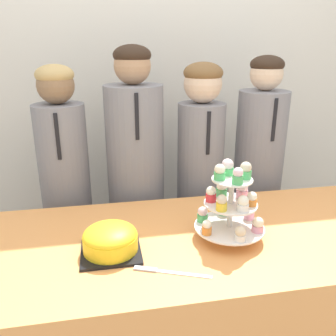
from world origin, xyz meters
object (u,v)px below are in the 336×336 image
object	(u,v)px
student_1	(137,195)
student_3	(256,190)
student_0	(68,205)
student_2	(199,192)
cupcake_stand	(231,202)
round_cake	(110,239)
cake_knife	(159,271)

from	to	relation	value
student_1	student_3	world-z (taller)	student_1
student_0	student_1	bearing A→B (deg)	0.00
student_0	student_2	size ratio (longest dim) A/B	1.00
cupcake_stand	student_2	size ratio (longest dim) A/B	0.22
round_cake	cupcake_stand	world-z (taller)	cupcake_stand
student_1	student_2	bearing A→B (deg)	-0.00
student_2	student_3	size ratio (longest dim) A/B	0.98
cake_knife	student_2	distance (m)	0.87
cake_knife	student_3	size ratio (longest dim) A/B	0.18
student_3	round_cake	bearing A→B (deg)	-143.17
round_cake	student_3	world-z (taller)	student_3
student_2	student_1	bearing A→B (deg)	180.00
cake_knife	student_3	xyz separation A→B (m)	(0.70, 0.79, -0.09)
cake_knife	student_0	world-z (taller)	student_0
student_3	student_2	bearing A→B (deg)	-180.00
cupcake_stand	student_0	distance (m)	0.95
cupcake_stand	cake_knife	bearing A→B (deg)	-150.98
cake_knife	student_3	bearing A→B (deg)	70.09
cupcake_stand	student_2	bearing A→B (deg)	85.13
round_cake	cupcake_stand	size ratio (longest dim) A/B	0.69
cupcake_stand	student_2	xyz separation A→B (m)	(0.05, 0.62, -0.23)
student_2	student_0	bearing A→B (deg)	-180.00
student_1	student_2	distance (m)	0.36
student_0	student_2	world-z (taller)	student_2
round_cake	student_1	world-z (taller)	student_1
student_0	student_3	xyz separation A→B (m)	(1.07, 0.00, 0.01)
student_3	cupcake_stand	bearing A→B (deg)	-122.48
student_1	cake_knife	bearing A→B (deg)	-90.19
student_3	student_1	bearing A→B (deg)	180.00
cake_knife	student_0	size ratio (longest dim) A/B	0.18
round_cake	student_0	size ratio (longest dim) A/B	0.15
cupcake_stand	student_1	xyz separation A→B (m)	(-0.30, 0.62, -0.22)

